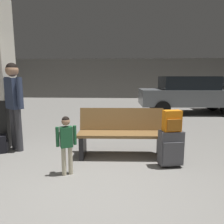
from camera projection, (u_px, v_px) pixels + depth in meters
ground_plane at (110, 126)px, 6.59m from camera, size 18.00×18.00×0.10m
garage_back_wall at (118, 78)px, 15.08m from camera, size 18.00×0.12×2.80m
bench at (122, 133)px, 3.91m from camera, size 1.62×0.58×0.89m
suitcase at (171, 148)px, 3.45m from camera, size 0.41×0.29×0.60m
backpack_bright at (172, 121)px, 3.37m from camera, size 0.31×0.24×0.34m
child at (66, 139)px, 3.12m from camera, size 0.28×0.17×0.90m
adult at (14, 97)px, 4.13m from camera, size 0.49×0.40×1.74m
backpack_dark_floor at (3, 144)px, 4.17m from camera, size 0.28×0.32×0.34m
parked_car_near at (189, 94)px, 8.62m from camera, size 4.15×1.90×1.51m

